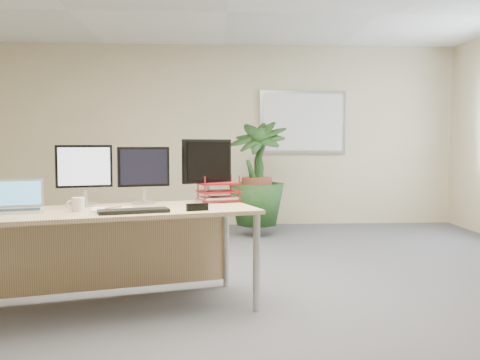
{
  "coord_description": "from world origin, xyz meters",
  "views": [
    {
      "loc": [
        -0.2,
        -4.06,
        1.24
      ],
      "look_at": [
        0.05,
        0.35,
        0.93
      ],
      "focal_mm": 40.0,
      "sensor_mm": 36.0,
      "label": 1
    }
  ],
  "objects": [
    {
      "name": "yellow_highlighter",
      "position": [
        -0.64,
        -0.13,
        0.76
      ],
      "size": [
        0.12,
        0.04,
        0.02
      ],
      "primitive_type": "cylinder",
      "rotation": [
        0.0,
        1.57,
        0.25
      ],
      "color": "#FFF31A",
      "rests_on": "desk"
    },
    {
      "name": "monitor_dark",
      "position": [
        -0.22,
        0.33,
        1.05
      ],
      "size": [
        0.4,
        0.3,
        0.52
      ],
      "color": "#BCBBC0",
      "rests_on": "desk"
    },
    {
      "name": "coffee_mug",
      "position": [
        -1.14,
        -0.22,
        0.8
      ],
      "size": [
        0.13,
        0.09,
        0.1
      ],
      "color": "white",
      "rests_on": "desk"
    },
    {
      "name": "floor_plant",
      "position": [
        0.42,
        2.99,
        0.75
      ],
      "size": [
        1.11,
        1.11,
        1.5
      ],
      "primitive_type": "imported",
      "rotation": [
        0.0,
        0.0,
        -0.43
      ],
      "color": "#143717",
      "rests_on": "floor"
    },
    {
      "name": "floor",
      "position": [
        0.0,
        0.0,
        0.0
      ],
      "size": [
        8.0,
        8.0,
        0.0
      ],
      "primitive_type": "plane",
      "color": "#4A4A4F",
      "rests_on": "ground"
    },
    {
      "name": "whiteboard",
      "position": [
        1.2,
        3.97,
        1.55
      ],
      "size": [
        1.3,
        0.04,
        0.95
      ],
      "color": "silver",
      "rests_on": "back_wall"
    },
    {
      "name": "laptop",
      "position": [
        -1.55,
        -0.19,
        0.81
      ],
      "size": [
        0.38,
        0.36,
        0.23
      ],
      "color": "silver",
      "rests_on": "desk"
    },
    {
      "name": "monitor_left",
      "position": [
        -1.17,
        0.1,
        1.02
      ],
      "size": [
        0.42,
        0.19,
        0.47
      ],
      "color": "#BCBBC0",
      "rests_on": "desk"
    },
    {
      "name": "letter_tray",
      "position": [
        -0.13,
        0.36,
        0.82
      ],
      "size": [
        0.38,
        0.33,
        0.15
      ],
      "color": "maroon",
      "rests_on": "desk"
    },
    {
      "name": "back_wall",
      "position": [
        0.0,
        4.0,
        1.35
      ],
      "size": [
        7.0,
        0.04,
        2.7
      ],
      "primitive_type": "cube",
      "color": "beige",
      "rests_on": "floor"
    },
    {
      "name": "desk",
      "position": [
        -0.89,
        -0.01,
        0.59
      ],
      "size": [
        2.12,
        1.34,
        0.75
      ],
      "color": "tan",
      "rests_on": "floor"
    },
    {
      "name": "spiral_notebook",
      "position": [
        -0.91,
        -0.16,
        0.76
      ],
      "size": [
        0.33,
        0.27,
        0.01
      ],
      "primitive_type": "cube",
      "rotation": [
        0.0,
        0.0,
        0.21
      ],
      "color": "white",
      "rests_on": "desk"
    },
    {
      "name": "orange_pen",
      "position": [
        -0.9,
        -0.15,
        0.77
      ],
      "size": [
        0.1,
        0.1,
        0.01
      ],
      "primitive_type": "cylinder",
      "rotation": [
        0.0,
        1.57,
        0.78
      ],
      "color": "#D65417",
      "rests_on": "spiral_notebook"
    },
    {
      "name": "keyboard",
      "position": [
        -0.73,
        -0.32,
        0.77
      ],
      "size": [
        0.51,
        0.29,
        0.03
      ],
      "primitive_type": "cube",
      "rotation": [
        0.0,
        0.0,
        0.28
      ],
      "color": "black",
      "rests_on": "desk"
    },
    {
      "name": "stapler",
      "position": [
        -0.29,
        -0.23,
        0.78
      ],
      "size": [
        0.16,
        0.08,
        0.05
      ],
      "primitive_type": "cube",
      "rotation": [
        0.0,
        0.0,
        0.28
      ],
      "color": "black",
      "rests_on": "desk"
    },
    {
      "name": "monitor_right",
      "position": [
        -0.73,
        0.22,
        1.02
      ],
      "size": [
        0.4,
        0.19,
        0.46
      ],
      "color": "#BCBBC0",
      "rests_on": "desk"
    }
  ]
}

